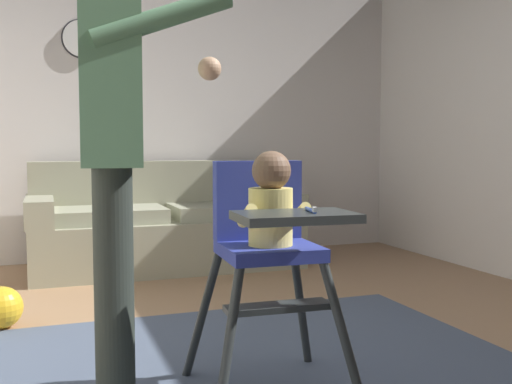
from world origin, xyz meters
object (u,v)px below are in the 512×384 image
(toy_ball_second, at_px, (1,308))
(couch, at_px, (166,226))
(adult_standing, at_px, (113,145))
(wall_clock, at_px, (82,39))
(high_chair, at_px, (269,227))

(toy_ball_second, bearing_deg, couch, 49.41)
(adult_standing, relative_size, toy_ball_second, 7.59)
(wall_clock, bearing_deg, adult_standing, -91.65)
(wall_clock, bearing_deg, high_chair, -81.05)
(adult_standing, distance_m, wall_clock, 3.19)
(high_chair, distance_m, adult_standing, 0.66)
(high_chair, distance_m, toy_ball_second, 1.74)
(adult_standing, bearing_deg, couch, 80.08)
(high_chair, relative_size, wall_clock, 2.93)
(high_chair, relative_size, toy_ball_second, 4.25)
(toy_ball_second, bearing_deg, high_chair, -50.65)
(adult_standing, bearing_deg, toy_ball_second, 116.16)
(adult_standing, height_order, toy_ball_second, adult_standing)
(couch, relative_size, toy_ball_second, 9.37)
(wall_clock, bearing_deg, couch, -38.15)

